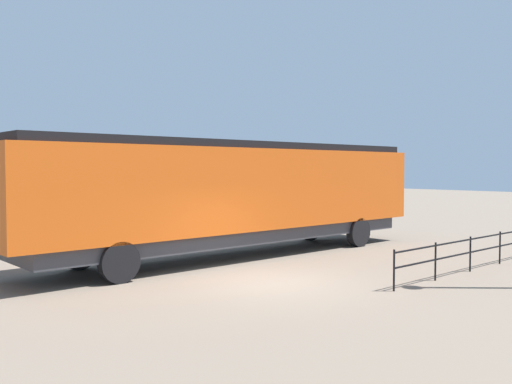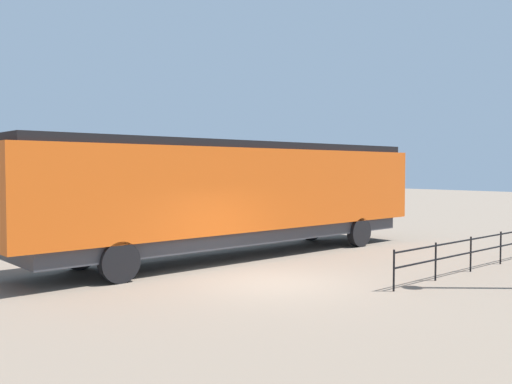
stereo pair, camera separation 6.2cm
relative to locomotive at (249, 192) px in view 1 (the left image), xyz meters
The scene contains 3 objects.
ground_plane 5.17m from the locomotive, 33.25° to the right, with size 120.00×120.00×0.00m, color #756656.
locomotive is the anchor object (origin of this frame).
platform_fence 7.72m from the locomotive, 29.56° to the left, with size 0.05×9.61×1.02m.
Camera 1 is at (10.33, -9.84, 3.00)m, focal length 38.64 mm.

